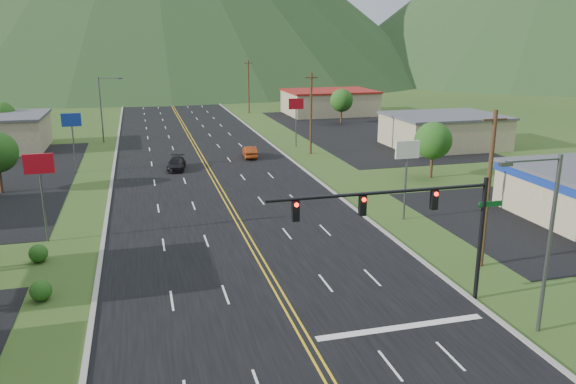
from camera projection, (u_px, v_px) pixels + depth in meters
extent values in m
cylinder|color=black|center=(480.00, 240.00, 30.60)|extent=(0.24, 0.24, 7.00)
cylinder|color=black|center=(381.00, 193.00, 28.28)|extent=(12.00, 0.18, 0.18)
cube|color=#0C591E|center=(490.00, 204.00, 30.16)|extent=(1.40, 0.06, 0.30)
cube|color=black|center=(434.00, 200.00, 29.18)|extent=(0.35, 0.28, 1.05)
sphere|color=#FF0C05|center=(436.00, 194.00, 28.92)|extent=(0.22, 0.22, 0.22)
cube|color=black|center=(363.00, 205.00, 28.19)|extent=(0.35, 0.28, 1.05)
sphere|color=#FF0C05|center=(364.00, 200.00, 27.93)|extent=(0.22, 0.22, 0.22)
cube|color=black|center=(296.00, 211.00, 27.32)|extent=(0.35, 0.28, 1.05)
sphere|color=#FF0C05|center=(297.00, 205.00, 27.06)|extent=(0.22, 0.22, 0.22)
cylinder|color=#59595E|center=(549.00, 246.00, 26.86)|extent=(0.20, 0.20, 9.00)
cylinder|color=#59595E|center=(534.00, 160.00, 25.35)|extent=(2.88, 0.12, 0.12)
cube|color=#59595E|center=(506.00, 164.00, 25.02)|extent=(0.60, 0.25, 0.18)
cylinder|color=#59595E|center=(101.00, 110.00, 76.87)|extent=(0.20, 0.20, 9.00)
cylinder|color=#59595E|center=(109.00, 78.00, 76.08)|extent=(2.88, 0.12, 0.12)
cube|color=#59595E|center=(120.00, 78.00, 76.47)|extent=(0.60, 0.25, 0.18)
cube|color=#C5B789|center=(444.00, 132.00, 74.52)|extent=(14.00, 11.00, 4.00)
cube|color=#4C4C51|center=(445.00, 116.00, 73.94)|extent=(14.40, 11.40, 0.30)
cube|color=#C5B789|center=(329.00, 103.00, 106.08)|extent=(16.00, 12.00, 4.20)
cube|color=maroon|center=(329.00, 91.00, 105.48)|extent=(16.40, 12.40, 0.30)
cylinder|color=#59595E|center=(44.00, 208.00, 39.67)|extent=(0.16, 0.16, 5.00)
cube|color=#A70917|center=(39.00, 164.00, 38.82)|extent=(2.00, 0.18, 1.40)
cylinder|color=#59595E|center=(74.00, 150.00, 60.15)|extent=(0.16, 0.16, 5.00)
cube|color=navy|center=(71.00, 120.00, 59.30)|extent=(2.00, 0.18, 1.40)
cylinder|color=#59595E|center=(405.00, 189.00, 44.52)|extent=(0.16, 0.16, 5.00)
cube|color=white|center=(408.00, 150.00, 43.67)|extent=(2.00, 0.18, 1.40)
cylinder|color=#59595E|center=(296.00, 128.00, 74.31)|extent=(0.16, 0.16, 5.00)
cube|color=#A70917|center=(296.00, 104.00, 73.46)|extent=(2.00, 0.18, 1.40)
cylinder|color=#382314|center=(0.00, 177.00, 52.41)|extent=(0.30, 0.30, 3.00)
cylinder|color=#382314|center=(4.00, 133.00, 76.31)|extent=(0.30, 0.30, 3.00)
sphere|color=#1D4614|center=(1.00, 116.00, 75.66)|extent=(3.84, 3.84, 3.84)
cylinder|color=#382314|center=(432.00, 163.00, 58.20)|extent=(0.30, 0.30, 3.00)
sphere|color=#1D4614|center=(433.00, 141.00, 57.56)|extent=(3.84, 3.84, 3.84)
cylinder|color=#382314|center=(341.00, 115.00, 94.57)|extent=(0.30, 0.30, 3.00)
sphere|color=#1D4614|center=(342.00, 100.00, 93.93)|extent=(3.84, 3.84, 3.84)
cylinder|color=#382314|center=(488.00, 191.00, 34.67)|extent=(0.28, 0.28, 10.00)
cube|color=#382314|center=(495.00, 120.00, 33.49)|extent=(1.60, 0.12, 0.12)
cylinder|color=#382314|center=(311.00, 114.00, 69.12)|extent=(0.28, 0.28, 10.00)
cube|color=#382314|center=(311.00, 78.00, 67.94)|extent=(1.60, 0.12, 0.12)
cylinder|color=#382314|center=(249.00, 87.00, 106.36)|extent=(0.28, 0.28, 10.00)
cube|color=#382314|center=(248.00, 63.00, 105.18)|extent=(1.60, 0.12, 0.12)
cylinder|color=#382314|center=(219.00, 74.00, 143.60)|extent=(0.28, 0.28, 10.00)
cube|color=#382314|center=(218.00, 56.00, 142.42)|extent=(1.60, 0.12, 0.12)
imported|color=black|center=(176.00, 164.00, 61.80)|extent=(2.49, 4.69, 1.29)
imported|color=maroon|center=(250.00, 152.00, 67.95)|extent=(1.79, 4.29, 1.38)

